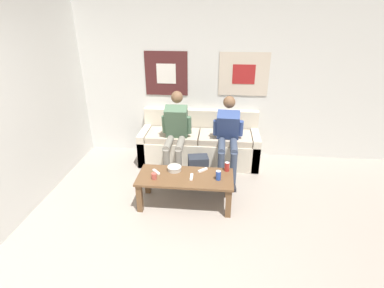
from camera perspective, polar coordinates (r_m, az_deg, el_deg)
The scene contains 14 objects.
ground_plane at distance 3.21m, azimuth -7.28°, elevation -24.50°, with size 18.00×18.00×0.00m, color gray.
wall_back at distance 5.13m, azimuth -0.88°, elevation 11.68°, with size 10.00×0.07×2.55m.
couch at distance 5.08m, azimuth 1.40°, elevation -0.14°, with size 1.96×0.72×0.83m.
coffee_table at distance 3.94m, azimuth -1.27°, elevation -7.07°, with size 1.24×0.55×0.42m.
person_seated_adult at distance 4.62m, azimuth -3.14°, elevation 2.51°, with size 0.47×0.87×1.25m.
person_seated_teen at distance 4.59m, azimuth 6.88°, elevation 1.79°, with size 0.47×0.92×1.19m.
backpack at distance 4.50m, azimuth 1.19°, elevation -4.96°, with size 0.33×0.28×0.42m.
ceramic_bowl at distance 4.02m, azimuth -3.37°, elevation -4.61°, with size 0.19×0.19×0.06m.
pillar_candle at distance 3.85m, azimuth -7.23°, elevation -6.08°, with size 0.07×0.07×0.09m.
drink_can_blue at distance 3.81m, azimuth 5.04°, elevation -5.97°, with size 0.07×0.07×0.12m.
drink_can_red at distance 4.02m, azimuth 6.68°, elevation -4.30°, with size 0.07×0.07×0.12m.
game_controller_near_left at distance 3.86m, azimuth -0.10°, elevation -6.29°, with size 0.04×0.14×0.03m.
game_controller_near_right at distance 4.02m, azimuth 2.05°, elevation -4.98°, with size 0.13×0.12×0.03m.
game_controller_far_center at distance 4.00m, azimuth -6.84°, elevation -5.29°, with size 0.12×0.13×0.03m.
Camera 1 is at (0.57, -2.04, 2.41)m, focal length 28.00 mm.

